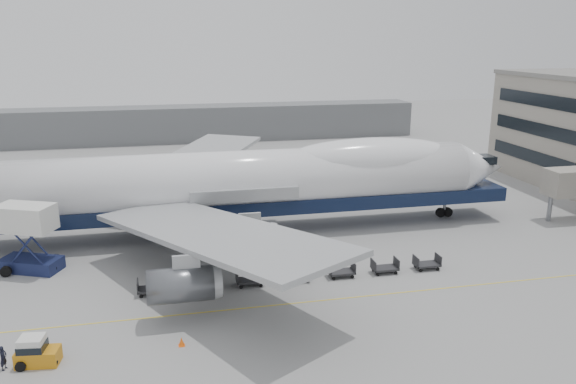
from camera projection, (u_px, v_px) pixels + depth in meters
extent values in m
plane|color=gray|center=(248.00, 276.00, 49.57)|extent=(260.00, 260.00, 0.00)
cube|color=gold|center=(260.00, 307.00, 43.92)|extent=(60.00, 0.15, 0.01)
cylinder|color=slate|center=(550.00, 208.00, 64.12)|extent=(0.50, 0.50, 3.00)
cube|color=slate|center=(148.00, 125.00, 112.51)|extent=(110.00, 8.00, 7.00)
cylinder|color=white|center=(231.00, 181.00, 59.36)|extent=(52.00, 6.40, 6.40)
cube|color=#0D1833|center=(241.00, 204.00, 60.25)|extent=(60.00, 5.76, 1.50)
cone|color=white|center=(479.00, 168.00, 65.33)|extent=(6.00, 6.40, 6.40)
ellipsoid|color=white|center=(371.00, 158.00, 62.11)|extent=(20.67, 5.78, 4.56)
cube|color=#9EA0A3|center=(215.00, 233.00, 45.45)|extent=(20.35, 26.74, 2.26)
cube|color=#9EA0A3|center=(195.00, 160.00, 72.35)|extent=(20.35, 26.74, 2.26)
cylinder|color=#595B60|center=(171.00, 170.00, 76.76)|extent=(4.80, 2.60, 2.60)
cylinder|color=#595B60|center=(222.00, 183.00, 69.52)|extent=(4.80, 2.60, 2.60)
cylinder|color=#595B60|center=(245.00, 238.00, 50.69)|extent=(4.80, 2.60, 2.60)
cylinder|color=#595B60|center=(180.00, 285.00, 40.97)|extent=(4.80, 2.60, 2.60)
cylinder|color=slate|center=(444.00, 207.00, 65.69)|extent=(0.36, 0.36, 2.50)
cylinder|color=black|center=(444.00, 212.00, 65.88)|extent=(1.10, 0.45, 1.10)
cylinder|color=slate|center=(206.00, 232.00, 57.10)|extent=(0.36, 0.36, 2.50)
cylinder|color=black|center=(206.00, 238.00, 57.29)|extent=(1.10, 0.45, 1.10)
cylinder|color=slate|center=(202.00, 214.00, 62.75)|extent=(0.36, 0.36, 2.50)
cylinder|color=black|center=(202.00, 220.00, 62.94)|extent=(1.10, 0.45, 1.10)
cube|color=#182049|center=(31.00, 264.00, 50.70)|extent=(5.85, 4.42, 1.16)
cube|color=silver|center=(25.00, 218.00, 49.53)|extent=(5.54, 4.45, 2.32)
cube|color=#182049|center=(25.00, 246.00, 49.02)|extent=(3.50, 1.61, 4.16)
cube|color=#182049|center=(31.00, 237.00, 51.21)|extent=(3.50, 1.61, 4.16)
cube|color=slate|center=(29.00, 212.00, 51.12)|extent=(2.83, 2.17, 0.15)
cylinder|color=black|center=(6.00, 272.00, 49.35)|extent=(0.95, 0.37, 0.95)
cylinder|color=black|center=(12.00, 263.00, 51.33)|extent=(0.95, 0.37, 0.95)
cylinder|color=black|center=(52.00, 268.00, 50.13)|extent=(0.95, 0.37, 0.95)
cylinder|color=black|center=(56.00, 259.00, 52.12)|extent=(0.95, 0.37, 0.95)
cube|color=#C57D12|center=(38.00, 357.00, 36.11)|extent=(2.80, 1.75, 1.04)
cube|color=silver|center=(32.00, 344.00, 35.84)|extent=(1.67, 1.50, 0.94)
cube|color=black|center=(32.00, 346.00, 35.89)|extent=(1.77, 1.61, 0.47)
cylinder|color=black|center=(21.00, 366.00, 35.39)|extent=(0.66, 0.28, 0.66)
cylinder|color=black|center=(25.00, 356.00, 36.54)|extent=(0.66, 0.28, 0.66)
cylinder|color=black|center=(52.00, 363.00, 35.78)|extent=(0.66, 0.28, 0.66)
cylinder|color=black|center=(56.00, 353.00, 36.93)|extent=(0.66, 0.28, 0.66)
imported|color=black|center=(3.00, 358.00, 35.43)|extent=(0.55, 0.69, 1.64)
cone|color=#FF5C0D|center=(181.00, 341.00, 38.30)|extent=(0.41, 0.41, 0.64)
cube|color=#FF5C0D|center=(182.00, 345.00, 38.38)|extent=(0.43, 0.43, 0.03)
cube|color=#2D2D30|center=(152.00, 289.00, 45.99)|extent=(2.30, 1.35, 0.18)
cube|color=#2D2D30|center=(138.00, 286.00, 45.65)|extent=(0.08, 1.35, 0.90)
cube|color=#2D2D30|center=(165.00, 283.00, 46.11)|extent=(0.08, 1.35, 0.90)
cylinder|color=black|center=(141.00, 296.00, 45.37)|extent=(0.30, 0.12, 0.30)
cylinder|color=black|center=(142.00, 291.00, 46.41)|extent=(0.30, 0.12, 0.30)
cylinder|color=black|center=(163.00, 294.00, 45.72)|extent=(0.30, 0.12, 0.30)
cylinder|color=black|center=(163.00, 289.00, 46.76)|extent=(0.30, 0.12, 0.30)
cube|color=#2D2D30|center=(202.00, 285.00, 46.82)|extent=(2.30, 1.35, 0.18)
cube|color=#2D2D30|center=(188.00, 281.00, 46.49)|extent=(0.08, 1.35, 0.90)
cube|color=#2D2D30|center=(215.00, 279.00, 46.94)|extent=(0.08, 1.35, 0.90)
cylinder|color=black|center=(192.00, 292.00, 46.21)|extent=(0.30, 0.12, 0.30)
cylinder|color=black|center=(191.00, 286.00, 47.25)|extent=(0.30, 0.12, 0.30)
cylinder|color=black|center=(213.00, 290.00, 46.56)|extent=(0.30, 0.12, 0.30)
cylinder|color=black|center=(212.00, 284.00, 47.60)|extent=(0.30, 0.12, 0.30)
cube|color=#2D2D30|center=(250.00, 280.00, 47.66)|extent=(2.30, 1.35, 0.18)
cube|color=#2D2D30|center=(237.00, 277.00, 47.33)|extent=(0.08, 1.35, 0.90)
cube|color=#2D2D30|center=(263.00, 275.00, 47.78)|extent=(0.08, 1.35, 0.90)
cylinder|color=black|center=(241.00, 287.00, 47.05)|extent=(0.30, 0.12, 0.30)
cylinder|color=black|center=(239.00, 282.00, 48.08)|extent=(0.30, 0.12, 0.30)
cylinder|color=black|center=(261.00, 285.00, 47.40)|extent=(0.30, 0.12, 0.30)
cylinder|color=black|center=(259.00, 280.00, 48.43)|extent=(0.30, 0.12, 0.30)
cube|color=#2D2D30|center=(296.00, 276.00, 48.50)|extent=(2.30, 1.35, 0.18)
cube|color=#2D2D30|center=(284.00, 273.00, 48.16)|extent=(0.08, 1.35, 0.90)
cube|color=#2D2D30|center=(309.00, 271.00, 48.62)|extent=(0.08, 1.35, 0.90)
cylinder|color=black|center=(288.00, 283.00, 47.88)|extent=(0.30, 0.12, 0.30)
cylinder|color=black|center=(285.00, 278.00, 48.92)|extent=(0.30, 0.12, 0.30)
cylinder|color=black|center=(307.00, 281.00, 48.23)|extent=(0.30, 0.12, 0.30)
cylinder|color=black|center=(304.00, 276.00, 49.27)|extent=(0.30, 0.12, 0.30)
cube|color=#2D2D30|center=(341.00, 272.00, 49.33)|extent=(2.30, 1.35, 0.18)
cube|color=#2D2D30|center=(329.00, 269.00, 49.00)|extent=(0.08, 1.35, 0.90)
cube|color=#2D2D30|center=(353.00, 267.00, 49.45)|extent=(0.08, 1.35, 0.90)
cylinder|color=black|center=(334.00, 279.00, 48.72)|extent=(0.30, 0.12, 0.30)
cylinder|color=black|center=(330.00, 273.00, 49.76)|extent=(0.30, 0.12, 0.30)
cylinder|color=black|center=(352.00, 277.00, 49.07)|extent=(0.30, 0.12, 0.30)
cylinder|color=black|center=(348.00, 272.00, 50.11)|extent=(0.30, 0.12, 0.30)
cube|color=#2D2D30|center=(385.00, 268.00, 50.17)|extent=(2.30, 1.35, 0.18)
cube|color=#2D2D30|center=(373.00, 265.00, 49.84)|extent=(0.08, 1.35, 0.90)
cube|color=#2D2D30|center=(396.00, 263.00, 50.29)|extent=(0.08, 1.35, 0.90)
cylinder|color=black|center=(378.00, 274.00, 49.56)|extent=(0.30, 0.12, 0.30)
cylinder|color=black|center=(373.00, 270.00, 50.59)|extent=(0.30, 0.12, 0.30)
cylinder|color=black|center=(396.00, 273.00, 49.91)|extent=(0.30, 0.12, 0.30)
cylinder|color=black|center=(391.00, 268.00, 50.94)|extent=(0.30, 0.12, 0.30)
cube|color=#2D2D30|center=(427.00, 264.00, 51.01)|extent=(2.30, 1.35, 0.18)
cube|color=#2D2D30|center=(416.00, 261.00, 50.68)|extent=(0.08, 1.35, 0.90)
cube|color=#2D2D30|center=(438.00, 259.00, 51.13)|extent=(0.08, 1.35, 0.90)
cylinder|color=black|center=(420.00, 271.00, 50.39)|extent=(0.30, 0.12, 0.30)
cylinder|color=black|center=(415.00, 266.00, 51.43)|extent=(0.30, 0.12, 0.30)
cylinder|color=black|center=(438.00, 269.00, 50.74)|extent=(0.30, 0.12, 0.30)
cylinder|color=black|center=(432.00, 264.00, 51.78)|extent=(0.30, 0.12, 0.30)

